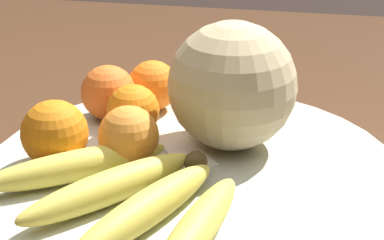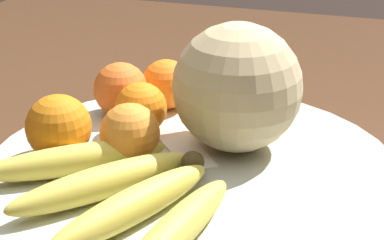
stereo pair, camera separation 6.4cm
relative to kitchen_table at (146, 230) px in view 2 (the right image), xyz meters
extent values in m
cube|color=#4C301E|center=(0.00, 0.00, 0.06)|extent=(1.41, 1.14, 0.04)
cube|color=#4C301E|center=(0.62, 0.49, -0.29)|extent=(0.07, 0.07, 0.66)
cylinder|color=beige|center=(-0.01, -0.06, 0.09)|extent=(0.43, 0.43, 0.02)
torus|color=#47382D|center=(-0.01, -0.06, 0.09)|extent=(0.43, 0.43, 0.01)
sphere|color=#C6B284|center=(0.05, -0.09, 0.17)|extent=(0.14, 0.14, 0.14)
sphere|color=#473819|center=(-0.04, -0.07, 0.11)|extent=(0.02, 0.02, 0.02)
ellipsoid|color=#DBC64C|center=(-0.07, 0.05, 0.11)|extent=(0.14, 0.17, 0.03)
ellipsoid|color=#DBC64C|center=(-0.10, 0.00, 0.11)|extent=(0.17, 0.14, 0.03)
ellipsoid|color=#DBC64C|center=(-0.13, -0.04, 0.11)|extent=(0.18, 0.11, 0.03)
ellipsoid|color=#DBC64C|center=(-0.15, -0.09, 0.11)|extent=(0.18, 0.06, 0.03)
sphere|color=orange|center=(0.05, 0.02, 0.13)|extent=(0.06, 0.06, 0.06)
sphere|color=orange|center=(0.12, 0.02, 0.13)|extent=(0.06, 0.06, 0.06)
sphere|color=orange|center=(0.14, -0.09, 0.13)|extent=(0.06, 0.06, 0.06)
sphere|color=orange|center=(0.09, 0.06, 0.13)|extent=(0.07, 0.07, 0.07)
sphere|color=orange|center=(-0.02, 0.01, 0.13)|extent=(0.06, 0.06, 0.06)
sphere|color=orange|center=(-0.04, 0.08, 0.13)|extent=(0.07, 0.07, 0.07)
cube|color=white|center=(0.01, -0.04, 0.10)|extent=(0.09, 0.08, 0.00)
camera|label=1|loc=(-0.58, -0.18, 0.41)|focal=60.00mm
camera|label=2|loc=(-0.56, -0.24, 0.41)|focal=60.00mm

